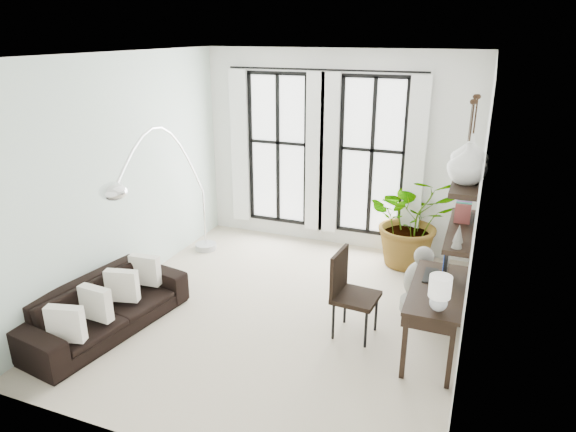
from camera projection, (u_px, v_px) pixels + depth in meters
The scene contains 16 objects.
floor at pixel (278, 312), 6.67m from camera, with size 5.00×5.00×0.00m, color beige.
ceiling at pixel (276, 54), 5.58m from camera, with size 5.00×5.00×0.00m, color white.
wall_left at pixel (123, 176), 6.89m from camera, with size 5.00×5.00×0.00m, color silver.
wall_right at pixel (476, 218), 5.36m from camera, with size 5.00×5.00×0.00m, color white.
wall_back at pixel (336, 151), 8.31m from camera, with size 4.50×4.50×0.00m, color white.
windows at pixel (323, 154), 8.33m from camera, with size 3.26×0.13×2.65m.
wall_shelves at pixel (463, 208), 5.26m from camera, with size 0.25×1.30×0.60m.
sofa at pixel (105, 307), 6.18m from camera, with size 2.11×0.82×0.62m, color black.
throw_pillows at pixel (109, 294), 6.08m from camera, with size 0.40×1.52×0.40m.
plant at pixel (412, 220), 7.79m from camera, with size 1.33×1.15×1.48m, color #2D7228.
desk at pixel (436, 294), 5.58m from camera, with size 0.57×1.36×1.19m.
desk_chair at pixel (348, 288), 6.01m from camera, with size 0.54×0.54×1.05m.
arc_lamp at pixel (164, 162), 6.78m from camera, with size 0.73×2.86×2.31m.
buddha at pixel (421, 285), 6.57m from camera, with size 0.50×0.50×0.90m.
vase_a at pixel (468, 164), 4.82m from camera, with size 0.37×0.37×0.38m, color white.
vase_b at pixel (470, 155), 5.17m from camera, with size 0.37×0.37×0.38m, color white.
Camera 1 is at (2.24, -5.40, 3.45)m, focal length 32.00 mm.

